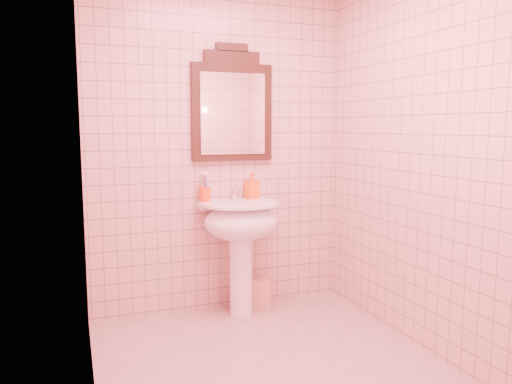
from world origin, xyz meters
name	(u,v)px	position (x,y,z in m)	size (l,w,h in m)	color
floor	(273,368)	(0.00, 0.00, 0.00)	(2.20, 2.20, 0.00)	tan
back_wall	(219,149)	(0.00, 1.10, 1.25)	(2.00, 0.02, 2.50)	#D7A796
pedestal_sink	(241,229)	(0.10, 0.87, 0.66)	(0.58, 0.58, 0.86)	white
faucet	(235,193)	(0.10, 1.01, 0.92)	(0.04, 0.16, 0.11)	white
mirror	(232,107)	(0.10, 1.07, 1.57)	(0.63, 0.06, 0.88)	black
toothbrush_cup	(205,194)	(-0.13, 1.03, 0.92)	(0.09, 0.09, 0.20)	#D74112
soap_dispenser	(252,186)	(0.24, 1.03, 0.96)	(0.09, 0.09, 0.20)	orange
towel	(258,293)	(0.27, 0.99, 0.11)	(0.19, 0.12, 0.23)	#DEA382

